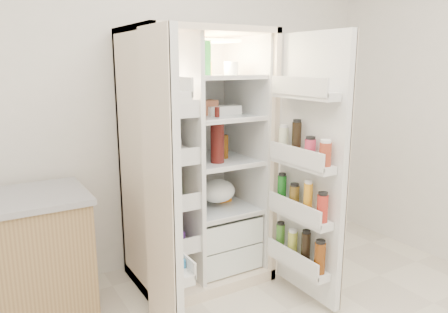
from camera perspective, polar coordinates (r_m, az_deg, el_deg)
wall_back at (r=3.25m, az=-9.64°, el=8.40°), size 4.00×0.02×2.70m
refrigerator at (r=3.11m, az=-3.79°, el=-2.97°), size 0.92×0.70×1.80m
freezer_door at (r=2.34m, az=-8.28°, el=-4.54°), size 0.15×0.40×1.72m
fridge_door at (r=2.79m, az=11.42°, el=-2.44°), size 0.17×0.58×1.72m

